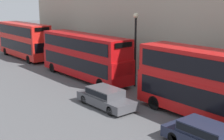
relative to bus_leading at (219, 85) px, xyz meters
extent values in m
cube|color=red|center=(0.00, 0.01, -0.99)|extent=(2.55, 11.39, 2.24)
cube|color=red|center=(0.00, 0.01, 1.07)|extent=(2.50, 11.16, 1.87)
cube|color=black|center=(0.00, 0.01, -0.72)|extent=(2.59, 10.48, 1.25)
cube|color=black|center=(0.00, 0.01, 1.16)|extent=(2.59, 10.48, 1.12)
cylinder|color=black|center=(-1.12, 4.10, -1.96)|extent=(0.30, 1.00, 1.00)
cylinder|color=black|center=(1.13, 4.10, -1.96)|extent=(0.30, 1.00, 1.00)
cube|color=#B20C0F|center=(0.00, 14.42, -1.02)|extent=(2.55, 11.50, 2.17)
cube|color=#B20C0F|center=(0.00, 14.42, 0.92)|extent=(2.50, 11.27, 1.73)
cube|color=black|center=(0.00, 14.42, -0.76)|extent=(2.59, 10.58, 1.21)
cube|color=black|center=(0.00, 14.42, 1.01)|extent=(2.59, 10.58, 1.04)
cube|color=black|center=(0.00, 8.70, -0.59)|extent=(2.17, 0.06, 1.08)
cube|color=black|center=(0.00, 8.70, 1.44)|extent=(1.78, 0.06, 0.41)
cylinder|color=black|center=(-1.12, 10.27, -1.96)|extent=(0.30, 1.00, 1.00)
cylinder|color=black|center=(1.13, 10.27, -1.96)|extent=(0.30, 1.00, 1.00)
cylinder|color=black|center=(-1.12, 18.57, -1.96)|extent=(0.30, 1.00, 1.00)
cylinder|color=black|center=(1.13, 18.57, -1.96)|extent=(0.30, 1.00, 1.00)
cube|color=red|center=(0.00, 28.05, -0.96)|extent=(2.55, 10.51, 2.29)
cube|color=red|center=(0.00, 28.05, 1.10)|extent=(2.50, 10.30, 1.83)
cube|color=black|center=(0.00, 28.05, -0.69)|extent=(2.59, 9.67, 1.28)
cube|color=black|center=(0.00, 28.05, 1.19)|extent=(2.59, 9.67, 1.10)
cube|color=black|center=(0.00, 22.82, -0.50)|extent=(2.17, 0.06, 1.14)
cube|color=black|center=(0.00, 22.82, 1.65)|extent=(1.78, 0.06, 0.44)
cylinder|color=black|center=(-1.12, 24.39, -1.96)|extent=(0.30, 1.00, 1.00)
cylinder|color=black|center=(1.13, 24.39, -1.96)|extent=(0.30, 1.00, 1.00)
cylinder|color=black|center=(-1.12, 31.70, -1.96)|extent=(0.30, 1.00, 1.00)
cylinder|color=black|center=(1.13, 31.70, -1.96)|extent=(0.30, 1.00, 1.00)
cube|color=#1E2338|center=(-3.40, -1.62, -1.97)|extent=(1.80, 4.64, 0.62)
cube|color=#1E2338|center=(-3.40, -1.50, -1.37)|extent=(1.58, 2.55, 0.57)
cube|color=black|center=(-3.40, -1.50, -1.35)|extent=(1.62, 2.42, 0.36)
cylinder|color=black|center=(-4.19, -0.13, -2.14)|extent=(0.22, 0.64, 0.64)
cylinder|color=black|center=(-2.61, -0.13, -2.14)|extent=(0.22, 0.64, 0.64)
cube|color=#47474C|center=(-3.40, 6.68, -1.98)|extent=(1.88, 4.76, 0.60)
cube|color=#47474C|center=(-3.40, 6.80, -1.39)|extent=(1.65, 2.62, 0.57)
cube|color=black|center=(-3.40, 6.80, -1.36)|extent=(1.69, 2.49, 0.36)
cylinder|color=black|center=(-4.23, 5.16, -2.14)|extent=(0.22, 0.64, 0.64)
cylinder|color=black|center=(-2.57, 5.16, -2.14)|extent=(0.22, 0.64, 0.64)
cylinder|color=black|center=(-4.23, 8.21, -2.14)|extent=(0.22, 0.64, 0.64)
cylinder|color=black|center=(-2.57, 8.21, -2.14)|extent=(0.22, 0.64, 0.64)
cylinder|color=black|center=(1.86, 9.29, 0.51)|extent=(0.18, 0.18, 5.93)
sphere|color=beige|center=(1.86, 9.29, 3.69)|extent=(0.44, 0.44, 0.44)
cylinder|color=#334C6B|center=(2.48, 4.76, -1.78)|extent=(0.36, 0.36, 1.36)
sphere|color=tan|center=(2.48, 4.76, -0.99)|extent=(0.22, 0.22, 0.22)
camera|label=1|loc=(-16.45, -9.96, 5.10)|focal=50.00mm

